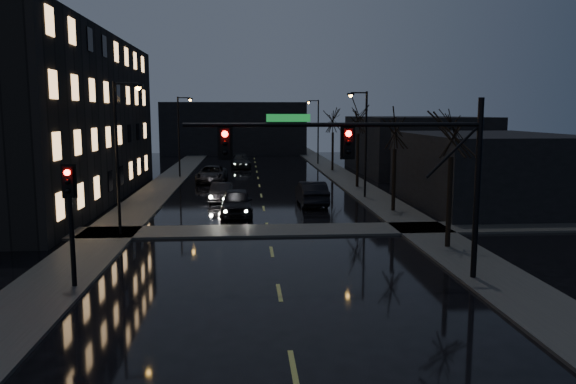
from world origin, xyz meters
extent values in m
cube|color=#2D2D2B|center=(-8.50, 35.00, 0.06)|extent=(3.00, 140.00, 0.12)
cube|color=#2D2D2B|center=(8.50, 35.00, 0.06)|extent=(3.00, 140.00, 0.12)
cube|color=#2D2D2B|center=(0.00, 18.50, 0.06)|extent=(40.00, 3.00, 0.12)
cube|color=black|center=(-16.50, 30.00, 6.00)|extent=(12.00, 30.00, 12.00)
cube|color=black|center=(15.50, 26.00, 2.50)|extent=(10.00, 14.00, 5.00)
cube|color=black|center=(17.00, 48.00, 3.00)|extent=(12.00, 18.00, 6.00)
cube|color=black|center=(-3.00, 78.00, 4.00)|extent=(22.00, 10.00, 8.00)
cylinder|color=black|center=(7.60, 9.00, 3.50)|extent=(0.22, 0.22, 7.00)
cylinder|color=black|center=(2.10, 9.00, 6.00)|extent=(11.00, 0.16, 0.16)
cylinder|color=black|center=(6.60, 9.00, 5.00)|extent=(2.05, 0.10, 2.05)
cube|color=#0C591E|center=(0.40, 9.00, 6.25)|extent=(1.60, 0.04, 0.28)
cube|color=black|center=(-1.90, 9.00, 5.35)|extent=(0.35, 0.28, 1.05)
sphere|color=#FF0705|center=(-1.90, 8.84, 5.68)|extent=(0.22, 0.22, 0.22)
cube|color=black|center=(2.60, 9.00, 5.35)|extent=(0.35, 0.28, 1.05)
sphere|color=#FF0705|center=(2.60, 8.84, 5.68)|extent=(0.22, 0.22, 0.22)
cylinder|color=black|center=(-7.50, 9.00, 2.20)|extent=(0.18, 0.18, 4.40)
cube|color=black|center=(-7.50, 9.00, 4.00)|extent=(0.35, 0.28, 1.05)
sphere|color=#FF0705|center=(-7.50, 8.84, 4.33)|extent=(0.22, 0.22, 0.22)
cylinder|color=black|center=(8.40, 14.00, 2.20)|extent=(0.24, 0.24, 4.40)
cylinder|color=black|center=(8.40, 24.00, 2.06)|extent=(0.24, 0.24, 4.12)
cylinder|color=black|center=(8.40, 36.00, 2.34)|extent=(0.24, 0.24, 4.68)
cylinder|color=black|center=(8.40, 50.00, 2.15)|extent=(0.24, 0.24, 4.29)
cylinder|color=black|center=(-7.80, 18.00, 4.00)|extent=(0.16, 0.16, 8.00)
cylinder|color=black|center=(-7.20, 18.00, 7.90)|extent=(1.20, 0.10, 0.10)
cube|color=black|center=(-6.60, 18.00, 7.80)|extent=(0.50, 0.25, 0.15)
sphere|color=#FFA232|center=(-6.60, 18.00, 7.70)|extent=(0.28, 0.28, 0.28)
cylinder|color=black|center=(-7.80, 45.00, 4.00)|extent=(0.16, 0.16, 8.00)
cylinder|color=black|center=(-7.20, 45.00, 7.90)|extent=(1.20, 0.10, 0.10)
cube|color=black|center=(-6.60, 45.00, 7.80)|extent=(0.50, 0.25, 0.15)
sphere|color=#FFA232|center=(-6.60, 45.00, 7.70)|extent=(0.28, 0.28, 0.28)
cylinder|color=black|center=(7.80, 30.00, 4.00)|extent=(0.16, 0.16, 8.00)
cylinder|color=black|center=(7.20, 30.00, 7.90)|extent=(1.20, 0.10, 0.10)
cube|color=black|center=(6.60, 30.00, 7.80)|extent=(0.50, 0.25, 0.15)
sphere|color=#FFA232|center=(6.60, 30.00, 7.70)|extent=(0.28, 0.28, 0.28)
cylinder|color=black|center=(7.80, 58.00, 4.00)|extent=(0.16, 0.16, 8.00)
cylinder|color=black|center=(7.20, 58.00, 7.90)|extent=(1.20, 0.10, 0.10)
cube|color=black|center=(6.60, 58.00, 7.80)|extent=(0.50, 0.25, 0.15)
sphere|color=#FFA232|center=(6.60, 58.00, 7.70)|extent=(0.28, 0.28, 0.28)
imported|color=black|center=(-1.80, 23.57, 0.85)|extent=(2.09, 5.00, 1.69)
imported|color=black|center=(-3.02, 29.37, 0.67)|extent=(1.68, 4.13, 1.33)
imported|color=black|center=(-4.35, 40.63, 0.78)|extent=(2.87, 5.75, 1.56)
imported|color=black|center=(-1.80, 54.52, 0.77)|extent=(2.62, 5.50, 1.55)
imported|color=black|center=(3.40, 27.23, 0.85)|extent=(1.95, 5.19, 1.69)
camera|label=1|loc=(-1.14, -11.50, 6.44)|focal=35.00mm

